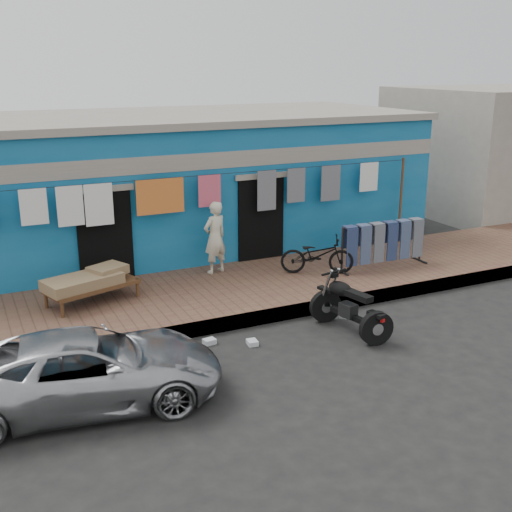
{
  "coord_description": "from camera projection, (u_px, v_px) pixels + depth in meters",
  "views": [
    {
      "loc": [
        -4.83,
        -8.12,
        4.55
      ],
      "look_at": [
        0.0,
        2.0,
        1.15
      ],
      "focal_mm": 45.0,
      "sensor_mm": 36.0,
      "label": 1
    }
  ],
  "objects": [
    {
      "name": "litter_c",
      "position": [
        252.0,
        343.0,
        10.75
      ],
      "size": [
        0.18,
        0.22,
        0.08
      ],
      "primitive_type": "cube",
      "rotation": [
        0.0,
        0.0,
        1.46
      ],
      "color": "silver",
      "rests_on": "ground"
    },
    {
      "name": "curb",
      "position": [
        267.0,
        316.0,
        11.63
      ],
      "size": [
        28.0,
        0.1,
        0.25
      ],
      "primitive_type": "cube",
      "color": "gray",
      "rests_on": "ground"
    },
    {
      "name": "car",
      "position": [
        87.0,
        368.0,
        8.77
      ],
      "size": [
        3.98,
        2.25,
        1.06
      ],
      "primitive_type": "imported",
      "rotation": [
        0.0,
        0.0,
        1.42
      ],
      "color": "#ABABB0",
      "rests_on": "ground"
    },
    {
      "name": "charpoy",
      "position": [
        92.0,
        287.0,
        11.9
      ],
      "size": [
        2.23,
        1.84,
        0.59
      ],
      "primitive_type": null,
      "rotation": [
        0.0,
        0.0,
        0.31
      ],
      "color": "brown",
      "rests_on": "sidewalk"
    },
    {
      "name": "sidewalk",
      "position": [
        235.0,
        292.0,
        12.88
      ],
      "size": [
        28.0,
        3.0,
        0.25
      ],
      "primitive_type": "cube",
      "color": "brown",
      "rests_on": "ground"
    },
    {
      "name": "litter_b",
      "position": [
        344.0,
        315.0,
        11.9
      ],
      "size": [
        0.23,
        0.22,
        0.09
      ],
      "primitive_type": "cube",
      "rotation": [
        0.0,
        0.0,
        0.72
      ],
      "color": "silver",
      "rests_on": "ground"
    },
    {
      "name": "bicycle",
      "position": [
        317.0,
        251.0,
        13.48
      ],
      "size": [
        1.6,
        1.17,
        0.99
      ],
      "primitive_type": "imported",
      "rotation": [
        0.0,
        0.0,
        1.1
      ],
      "color": "black",
      "rests_on": "sidewalk"
    },
    {
      "name": "seated_person",
      "position": [
        215.0,
        237.0,
        13.46
      ],
      "size": [
        0.64,
        0.53,
        1.54
      ],
      "primitive_type": "imported",
      "rotation": [
        0.0,
        0.0,
        3.46
      ],
      "color": "beige",
      "rests_on": "sidewalk"
    },
    {
      "name": "litter_a",
      "position": [
        209.0,
        341.0,
        10.78
      ],
      "size": [
        0.22,
        0.18,
        0.09
      ],
      "primitive_type": "cube",
      "rotation": [
        0.0,
        0.0,
        0.14
      ],
      "color": "silver",
      "rests_on": "ground"
    },
    {
      "name": "jeans_rack",
      "position": [
        383.0,
        244.0,
        13.91
      ],
      "size": [
        2.17,
        0.54,
        1.03
      ],
      "primitive_type": null,
      "rotation": [
        0.0,
        0.0,
        -0.02
      ],
      "color": "black",
      "rests_on": "sidewalk"
    },
    {
      "name": "ground",
      "position": [
        309.0,
        357.0,
        10.32
      ],
      "size": [
        80.0,
        80.0,
        0.0
      ],
      "primitive_type": "plane",
      "color": "black",
      "rests_on": "ground"
    },
    {
      "name": "building",
      "position": [
        169.0,
        183.0,
        15.87
      ],
      "size": [
        12.2,
        5.2,
        3.36
      ],
      "color": "#105C93",
      "rests_on": "ground"
    },
    {
      "name": "motorcycle",
      "position": [
        350.0,
        305.0,
        11.1
      ],
      "size": [
        1.14,
        1.78,
        1.02
      ],
      "primitive_type": null,
      "rotation": [
        0.0,
        0.0,
        0.19
      ],
      "color": "black",
      "rests_on": "ground"
    },
    {
      "name": "neighbor_right",
      "position": [
        501.0,
        149.0,
        20.35
      ],
      "size": [
        6.0,
        5.0,
        3.8
      ],
      "primitive_type": "cube",
      "color": "#9E9384",
      "rests_on": "ground"
    },
    {
      "name": "clothesline",
      "position": [
        189.0,
        199.0,
        13.27
      ],
      "size": [
        10.06,
        0.06,
        2.1
      ],
      "color": "brown",
      "rests_on": "sidewalk"
    }
  ]
}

